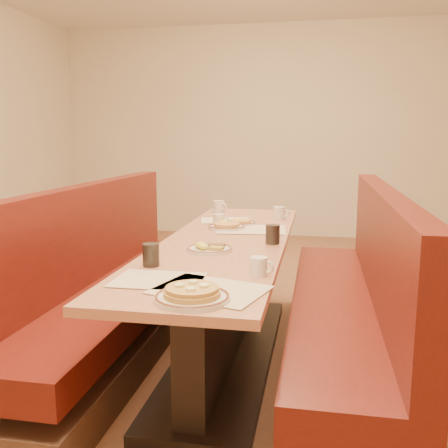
% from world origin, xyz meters
% --- Properties ---
extents(ground, '(8.00, 8.00, 0.00)m').
position_xyz_m(ground, '(0.00, 0.00, 0.00)').
color(ground, '#9E6647').
rests_on(ground, ground).
extents(room_envelope, '(6.04, 8.04, 2.82)m').
position_xyz_m(room_envelope, '(0.00, 0.00, 1.93)').
color(room_envelope, beige).
rests_on(room_envelope, ground).
extents(diner_table, '(0.70, 2.50, 0.75)m').
position_xyz_m(diner_table, '(0.00, 0.00, 0.37)').
color(diner_table, black).
rests_on(diner_table, ground).
extents(booth_left, '(0.55, 2.50, 1.05)m').
position_xyz_m(booth_left, '(-0.73, 0.00, 0.36)').
color(booth_left, '#4C3326').
rests_on(booth_left, ground).
extents(booth_right, '(0.55, 2.50, 1.05)m').
position_xyz_m(booth_right, '(0.73, 0.00, 0.36)').
color(booth_right, '#4C3326').
rests_on(booth_right, ground).
extents(placemat_near_left, '(0.37, 0.28, 0.00)m').
position_xyz_m(placemat_near_left, '(-0.12, -0.88, 0.75)').
color(placemat_near_left, beige).
rests_on(placemat_near_left, diner_table).
extents(placemat_near_right, '(0.49, 0.42, 0.00)m').
position_xyz_m(placemat_near_right, '(0.12, -0.97, 0.75)').
color(placemat_near_right, beige).
rests_on(placemat_near_right, diner_table).
extents(placemat_far_left, '(0.39, 0.33, 0.00)m').
position_xyz_m(placemat_far_left, '(-0.12, 0.64, 0.75)').
color(placemat_far_left, beige).
rests_on(placemat_far_left, diner_table).
extents(placemat_far_right, '(0.46, 0.37, 0.00)m').
position_xyz_m(placemat_far_right, '(0.11, 0.33, 0.75)').
color(placemat_far_right, beige).
rests_on(placemat_far_right, diner_table).
extents(pancake_plate, '(0.28, 0.28, 0.06)m').
position_xyz_m(pancake_plate, '(0.08, -1.10, 0.77)').
color(pancake_plate, silver).
rests_on(pancake_plate, diner_table).
extents(eggs_plate, '(0.24, 0.24, 0.05)m').
position_xyz_m(eggs_plate, '(-0.03, -0.30, 0.76)').
color(eggs_plate, silver).
rests_on(eggs_plate, diner_table).
extents(extra_plate_mid, '(0.20, 0.20, 0.04)m').
position_xyz_m(extra_plate_mid, '(0.01, 0.52, 0.76)').
color(extra_plate_mid, silver).
rests_on(extra_plate_mid, diner_table).
extents(extra_plate_far, '(0.24, 0.24, 0.05)m').
position_xyz_m(extra_plate_far, '(-0.06, 0.34, 0.77)').
color(extra_plate_far, silver).
rests_on(extra_plate_far, diner_table).
extents(coffee_mug_a, '(0.11, 0.08, 0.08)m').
position_xyz_m(coffee_mug_a, '(0.28, -0.72, 0.79)').
color(coffee_mug_a, silver).
rests_on(coffee_mug_a, diner_table).
extents(coffee_mug_b, '(0.11, 0.08, 0.08)m').
position_xyz_m(coffee_mug_b, '(-0.12, 0.43, 0.79)').
color(coffee_mug_b, silver).
rests_on(coffee_mug_b, diner_table).
extents(coffee_mug_c, '(0.12, 0.09, 0.09)m').
position_xyz_m(coffee_mug_c, '(0.25, 0.78, 0.80)').
color(coffee_mug_c, silver).
rests_on(coffee_mug_c, diner_table).
extents(coffee_mug_d, '(0.12, 0.09, 0.09)m').
position_xyz_m(coffee_mug_d, '(-0.25, 1.04, 0.80)').
color(coffee_mug_d, silver).
rests_on(coffee_mug_d, diner_table).
extents(soda_tumbler_near, '(0.08, 0.08, 0.11)m').
position_xyz_m(soda_tumbler_near, '(-0.23, -0.65, 0.80)').
color(soda_tumbler_near, black).
rests_on(soda_tumbler_near, diner_table).
extents(soda_tumbler_mid, '(0.08, 0.08, 0.11)m').
position_xyz_m(soda_tumbler_mid, '(0.28, -0.07, 0.80)').
color(soda_tumbler_mid, black).
rests_on(soda_tumbler_mid, diner_table).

